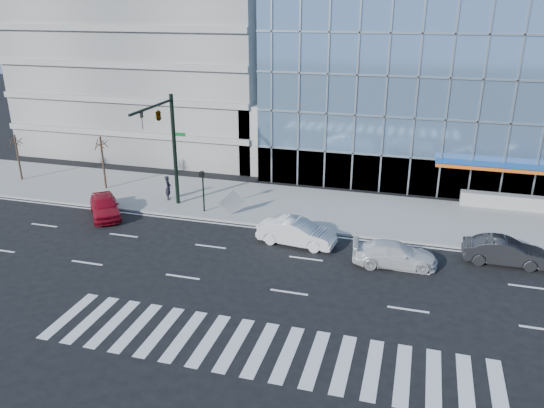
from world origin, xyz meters
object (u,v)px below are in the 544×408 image
at_px(white_sedan, 297,232).
at_px(street_tree_far, 15,141).
at_px(traffic_signal, 163,127).
at_px(ped_signal_post, 203,185).
at_px(dark_sedan, 505,251).
at_px(tilted_panel, 232,202).
at_px(street_tree_near, 101,144).
at_px(red_sedan, 105,206).
at_px(white_suv, 395,254).
at_px(pedestrian, 168,188).

bearing_deg(white_sedan, street_tree_far, 83.84).
distance_m(traffic_signal, ped_signal_post, 4.75).
relative_size(ped_signal_post, dark_sedan, 0.66).
height_order(traffic_signal, tilted_panel, traffic_signal).
height_order(street_tree_far, white_sedan, street_tree_far).
bearing_deg(traffic_signal, dark_sedan, -5.29).
relative_size(ped_signal_post, street_tree_near, 0.71).
relative_size(ped_signal_post, red_sedan, 0.66).
bearing_deg(white_sedan, traffic_signal, 81.20).
distance_m(white_suv, white_sedan, 6.12).
relative_size(traffic_signal, dark_sedan, 1.75).
relative_size(street_tree_near, street_tree_far, 1.09).
xyz_separation_m(white_sedan, tilted_panel, (-5.40, 3.20, 0.27)).
bearing_deg(red_sedan, traffic_signal, -10.50).
relative_size(pedestrian, tilted_panel, 1.41).
distance_m(dark_sedan, red_sedan, 25.92).
relative_size(street_tree_far, pedestrian, 2.11).
relative_size(traffic_signal, tilted_panel, 6.15).
bearing_deg(white_suv, street_tree_far, 70.46).
xyz_separation_m(street_tree_far, white_sedan, (25.00, -5.70, -2.65)).
height_order(traffic_signal, white_sedan, traffic_signal).
bearing_deg(white_suv, white_sedan, 71.57).
bearing_deg(pedestrian, street_tree_near, 63.08).
height_order(street_tree_far, tilted_panel, street_tree_far).
height_order(red_sedan, tilted_panel, tilted_panel).
xyz_separation_m(street_tree_near, street_tree_far, (-8.00, 0.00, -0.33)).
xyz_separation_m(traffic_signal, pedestrian, (-1.01, 1.97, -5.10)).
bearing_deg(dark_sedan, street_tree_near, 80.07).
relative_size(white_suv, tilted_panel, 3.65).
height_order(white_suv, white_sedan, white_sedan).
distance_m(traffic_signal, street_tree_near, 7.96).
distance_m(street_tree_far, white_suv, 31.88).
distance_m(traffic_signal, red_sedan, 6.96).
bearing_deg(white_sedan, pedestrian, 73.41).
xyz_separation_m(traffic_signal, street_tree_near, (-7.00, 2.93, -2.39)).
height_order(dark_sedan, tilted_panel, tilted_panel).
xyz_separation_m(white_sedan, dark_sedan, (12.00, 0.73, -0.04)).
bearing_deg(ped_signal_post, tilted_panel, 1.54).
bearing_deg(pedestrian, red_sedan, 126.04).
bearing_deg(ped_signal_post, red_sedan, -159.62).
height_order(white_sedan, dark_sedan, white_sedan).
bearing_deg(traffic_signal, red_sedan, -152.85).
distance_m(street_tree_near, dark_sedan, 29.58).
relative_size(street_tree_far, tilted_panel, 2.98).
xyz_separation_m(traffic_signal, street_tree_far, (-15.00, 2.93, -2.72)).
relative_size(white_suv, pedestrian, 2.58).
relative_size(ped_signal_post, white_sedan, 0.62).
distance_m(ped_signal_post, red_sedan, 6.98).
bearing_deg(red_sedan, tilted_panel, -21.66).
height_order(street_tree_near, street_tree_far, street_tree_near).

